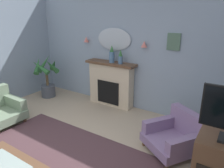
# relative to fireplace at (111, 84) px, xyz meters

# --- Properties ---
(wall_back) EXTENTS (6.91, 0.10, 2.94)m
(wall_back) POSITION_rel_fireplace_xyz_m (0.50, 0.22, 0.90)
(wall_back) COLOR #8C9EB2
(wall_back) RESTS_ON ground
(patterned_rug) EXTENTS (3.20, 2.40, 0.01)m
(patterned_rug) POSITION_rel_fireplace_xyz_m (0.50, -2.62, -0.56)
(patterned_rug) COLOR #4C3338
(patterned_rug) RESTS_ON ground
(fireplace) EXTENTS (1.36, 0.36, 1.16)m
(fireplace) POSITION_rel_fireplace_xyz_m (0.00, 0.00, 0.00)
(fireplace) COLOR beige
(fireplace) RESTS_ON ground
(mantel_vase_centre) EXTENTS (0.13, 0.13, 0.43)m
(mantel_vase_centre) POSITION_rel_fireplace_xyz_m (0.05, -0.03, 0.78)
(mantel_vase_centre) COLOR #4C7093
(mantel_vase_centre) RESTS_ON fireplace
(mantel_vase_left) EXTENTS (0.11, 0.11, 0.35)m
(mantel_vase_left) POSITION_rel_fireplace_xyz_m (0.30, -0.03, 0.76)
(mantel_vase_left) COLOR #4C7093
(mantel_vase_left) RESTS_ON fireplace
(wall_mirror) EXTENTS (0.96, 0.06, 0.56)m
(wall_mirror) POSITION_rel_fireplace_xyz_m (0.00, 0.14, 1.14)
(wall_mirror) COLOR #B2BCC6
(wall_sconce_left) EXTENTS (0.14, 0.14, 0.14)m
(wall_sconce_left) POSITION_rel_fireplace_xyz_m (-0.85, 0.09, 1.09)
(wall_sconce_left) COLOR #D17066
(wall_sconce_right) EXTENTS (0.14, 0.14, 0.14)m
(wall_sconce_right) POSITION_rel_fireplace_xyz_m (0.85, 0.09, 1.09)
(wall_sconce_right) COLOR #D17066
(framed_picture) EXTENTS (0.28, 0.03, 0.36)m
(framed_picture) POSITION_rel_fireplace_xyz_m (1.50, 0.15, 1.18)
(framed_picture) COLOR #4C6B56
(armchair_near_fireplace) EXTENTS (1.12, 1.13, 0.71)m
(armchair_near_fireplace) POSITION_rel_fireplace_xyz_m (2.06, -1.04, -0.27)
(armchair_near_fireplace) COLOR gray
(armchair_near_fireplace) RESTS_ON ground
(potted_plant_tall_palm) EXTENTS (0.77, 0.78, 1.20)m
(potted_plant_tall_palm) POSITION_rel_fireplace_xyz_m (-1.85, -0.53, 0.01)
(potted_plant_tall_palm) COLOR #474C56
(potted_plant_tall_palm) RESTS_ON ground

